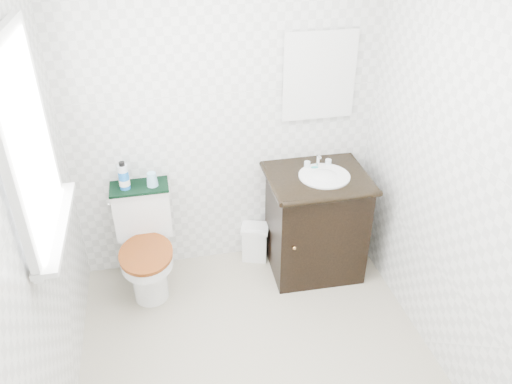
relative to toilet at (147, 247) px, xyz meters
name	(u,v)px	position (x,y,z in m)	size (l,w,h in m)	color
floor	(262,371)	(0.64, -0.97, -0.34)	(2.40, 2.40, 0.00)	#A49884
wall_back	(224,116)	(0.64, 0.23, 0.86)	(2.40, 2.40, 0.00)	silver
wall_left	(27,236)	(-0.46, -0.97, 0.86)	(2.40, 2.40, 0.00)	silver
wall_right	(464,184)	(1.74, -0.97, 0.86)	(2.40, 2.40, 0.00)	silver
window	(25,142)	(-0.43, -0.72, 1.21)	(0.02, 0.70, 0.90)	white
mirror	(319,76)	(1.30, 0.21, 1.11)	(0.50, 0.02, 0.60)	silver
toilet	(147,247)	(0.00, 0.00, 0.00)	(0.41, 0.62, 0.76)	white
vanity	(316,220)	(1.25, -0.07, 0.09)	(0.71, 0.61, 0.92)	black
trash_bin	(255,242)	(0.83, 0.13, -0.18)	(0.25, 0.22, 0.30)	white
towel	(139,187)	(0.00, 0.12, 0.43)	(0.40, 0.22, 0.02)	black
mouthwash_bottle	(124,177)	(-0.09, 0.11, 0.54)	(0.07, 0.07, 0.20)	blue
cup	(152,179)	(0.10, 0.10, 0.49)	(0.08, 0.08, 0.10)	#81B7D4
soap_bar	(315,167)	(1.25, 0.03, 0.49)	(0.07, 0.05, 0.02)	#1B837F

